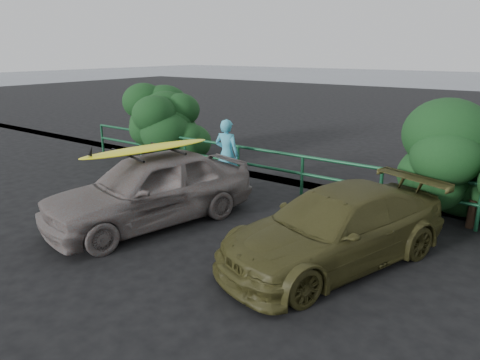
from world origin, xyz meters
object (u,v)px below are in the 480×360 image
at_px(sedan, 150,188).
at_px(surfboard, 148,148).
at_px(olive_vehicle, 335,227).
at_px(guardrail, 269,169).
at_px(man, 227,154).

relative_size(sedan, surfboard, 1.56).
bearing_deg(surfboard, sedan, 0.00).
bearing_deg(olive_vehicle, guardrail, 158.20).
height_order(guardrail, sedan, sedan).
height_order(sedan, man, man).
height_order(olive_vehicle, man, man).
distance_m(sedan, surfboard, 0.86).
bearing_deg(sedan, surfboard, 0.00).
xyz_separation_m(olive_vehicle, surfboard, (-3.91, -0.59, 0.98)).
bearing_deg(sedan, guardrail, 92.34).
distance_m(guardrail, olive_vehicle, 4.31).
height_order(guardrail, olive_vehicle, olive_vehicle).
xyz_separation_m(sedan, olive_vehicle, (3.91, 0.59, -0.12)).
relative_size(guardrail, sedan, 3.11).
distance_m(guardrail, man, 1.18).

